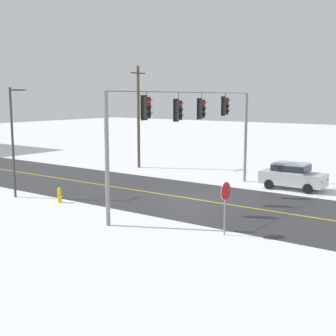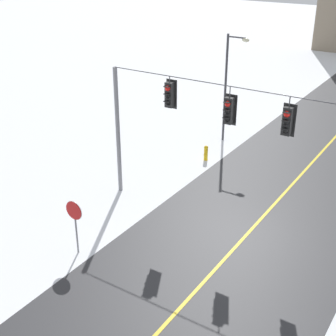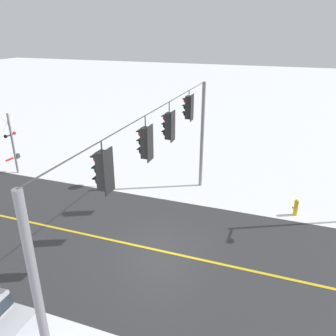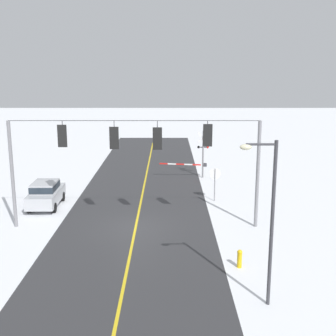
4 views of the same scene
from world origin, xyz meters
TOP-DOWN VIEW (x-y plane):
  - ground_plane at (0.00, 0.00)m, footprint 160.00×160.00m
  - road_asphalt at (0.00, 6.00)m, footprint 9.00×80.00m
  - lane_centre_line at (0.00, 6.00)m, footprint 0.14×72.00m
  - signal_span at (-0.04, -0.01)m, footprint 14.20×0.47m
  - stop_sign at (-5.12, -5.14)m, footprint 0.80×0.09m
  - railroad_crossing at (-4.51, -11.94)m, footprint 4.16×0.31m
  - fire_hydrant at (-5.20, 5.49)m, footprint 0.24×0.31m

SIDE VIEW (x-z plane):
  - ground_plane at x=0.00m, z-range 0.00..0.00m
  - road_asphalt at x=0.00m, z-range 0.00..0.01m
  - lane_centre_line at x=0.00m, z-range 0.01..0.01m
  - fire_hydrant at x=-5.20m, z-range 0.03..0.91m
  - stop_sign at x=-5.12m, z-range 0.54..2.89m
  - railroad_crossing at x=-4.51m, z-range -0.02..3.98m
  - signal_span at x=-0.04m, z-range 1.29..7.51m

